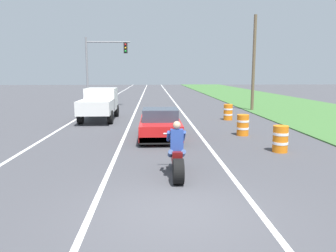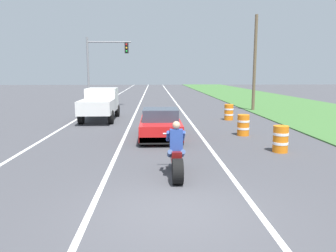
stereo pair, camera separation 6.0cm
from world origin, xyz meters
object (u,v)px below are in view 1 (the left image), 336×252
(motorcycle_with_rider, at_px, (177,157))
(traffic_light_mast_near, at_px, (100,62))
(construction_barrel_nearest, at_px, (280,139))
(sports_car_red, at_px, (160,124))
(construction_barrel_mid, at_px, (243,125))
(construction_barrel_far, at_px, (228,112))
(pickup_truck_left_lane_white, at_px, (99,103))

(motorcycle_with_rider, height_order, traffic_light_mast_near, traffic_light_mast_near)
(traffic_light_mast_near, relative_size, construction_barrel_nearest, 6.00)
(sports_car_red, relative_size, construction_barrel_mid, 4.30)
(sports_car_red, xyz_separation_m, construction_barrel_mid, (3.95, 0.46, -0.13))
(traffic_light_mast_near, xyz_separation_m, construction_barrel_nearest, (9.31, -17.48, -3.44))
(construction_barrel_far, bearing_deg, construction_barrel_mid, -95.39)
(construction_barrel_mid, height_order, construction_barrel_far, same)
(construction_barrel_mid, relative_size, construction_barrel_far, 1.00)
(sports_car_red, relative_size, construction_barrel_far, 4.30)
(motorcycle_with_rider, bearing_deg, construction_barrel_mid, 60.10)
(sports_car_red, bearing_deg, pickup_truck_left_lane_white, 121.33)
(sports_car_red, height_order, construction_barrel_nearest, sports_car_red)
(pickup_truck_left_lane_white, height_order, construction_barrel_mid, pickup_truck_left_lane_white)
(pickup_truck_left_lane_white, relative_size, construction_barrel_far, 4.80)
(sports_car_red, distance_m, pickup_truck_left_lane_white, 7.09)
(construction_barrel_mid, bearing_deg, motorcycle_with_rider, -119.90)
(motorcycle_with_rider, height_order, construction_barrel_far, motorcycle_with_rider)
(pickup_truck_left_lane_white, height_order, traffic_light_mast_near, traffic_light_mast_near)
(motorcycle_with_rider, distance_m, sports_car_red, 5.84)
(traffic_light_mast_near, bearing_deg, construction_barrel_mid, -57.98)
(sports_car_red, xyz_separation_m, traffic_light_mast_near, (-4.85, 14.54, 3.32))
(motorcycle_with_rider, xyz_separation_m, construction_barrel_mid, (3.62, 6.29, -0.09))
(motorcycle_with_rider, distance_m, pickup_truck_left_lane_white, 12.55)
(motorcycle_with_rider, bearing_deg, construction_barrel_far, 70.46)
(sports_car_red, height_order, pickup_truck_left_lane_white, pickup_truck_left_lane_white)
(construction_barrel_nearest, height_order, construction_barrel_far, same)
(pickup_truck_left_lane_white, relative_size, construction_barrel_mid, 4.80)
(construction_barrel_nearest, bearing_deg, construction_barrel_far, 89.99)
(pickup_truck_left_lane_white, relative_size, construction_barrel_nearest, 4.80)
(traffic_light_mast_near, bearing_deg, construction_barrel_far, -43.28)
(pickup_truck_left_lane_white, bearing_deg, construction_barrel_far, -1.91)
(traffic_light_mast_near, bearing_deg, sports_car_red, -71.54)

